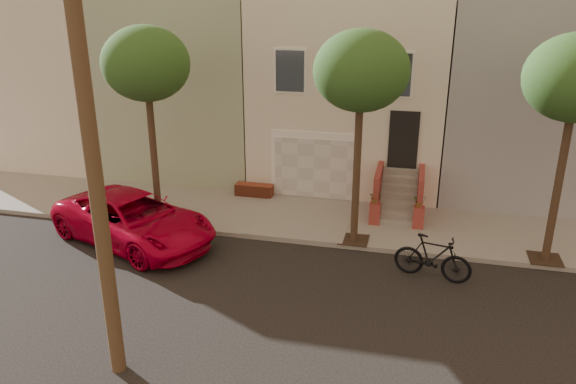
# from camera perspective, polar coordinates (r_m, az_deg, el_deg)

# --- Properties ---
(ground) EXTENTS (90.00, 90.00, 0.00)m
(ground) POSITION_cam_1_polar(r_m,az_deg,el_deg) (14.15, 0.58, -11.62)
(ground) COLOR black
(ground) RESTS_ON ground
(sidewalk) EXTENTS (40.00, 3.70, 0.15)m
(sidewalk) POSITION_cam_1_polar(r_m,az_deg,el_deg) (18.79, 4.25, -2.97)
(sidewalk) COLOR gray
(sidewalk) RESTS_ON ground
(house_row) EXTENTS (33.10, 11.70, 7.00)m
(house_row) POSITION_cam_1_polar(r_m,az_deg,el_deg) (23.37, 6.90, 10.71)
(house_row) COLOR beige
(house_row) RESTS_ON sidewalk
(tree_left) EXTENTS (2.70, 2.57, 6.30)m
(tree_left) POSITION_cam_1_polar(r_m,az_deg,el_deg) (17.76, -14.34, 12.50)
(tree_left) COLOR #2D2116
(tree_left) RESTS_ON sidewalk
(tree_mid) EXTENTS (2.70, 2.57, 6.30)m
(tree_mid) POSITION_cam_1_polar(r_m,az_deg,el_deg) (15.85, 7.51, 12.07)
(tree_mid) COLOR #2D2116
(tree_mid) RESTS_ON sidewalk
(pickup_truck) EXTENTS (6.08, 4.45, 1.54)m
(pickup_truck) POSITION_cam_1_polar(r_m,az_deg,el_deg) (17.76, -15.53, -2.69)
(pickup_truck) COLOR #BD0026
(pickup_truck) RESTS_ON ground
(motorcycle) EXTENTS (2.17, 1.02, 1.26)m
(motorcycle) POSITION_cam_1_polar(r_m,az_deg,el_deg) (15.58, 14.61, -6.50)
(motorcycle) COLOR black
(motorcycle) RESTS_ON ground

